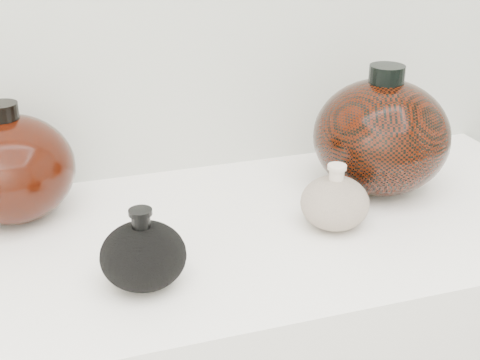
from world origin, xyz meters
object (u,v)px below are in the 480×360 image
object	(u,v)px
cream_gourd_vase	(335,202)
left_round_pot	(10,168)
right_round_pot	(381,136)
black_gourd_vase	(143,255)

from	to	relation	value
cream_gourd_vase	left_round_pot	distance (m)	0.50
cream_gourd_vase	right_round_pot	world-z (taller)	right_round_pot
black_gourd_vase	right_round_pot	size ratio (longest dim) A/B	0.44
black_gourd_vase	cream_gourd_vase	xyz separation A→B (m)	(0.31, 0.07, -0.00)
left_round_pot	right_round_pot	xyz separation A→B (m)	(0.60, -0.08, 0.01)
black_gourd_vase	cream_gourd_vase	distance (m)	0.32
right_round_pot	cream_gourd_vase	bearing A→B (deg)	-141.93
cream_gourd_vase	left_round_pot	bearing A→B (deg)	158.37
right_round_pot	left_round_pot	bearing A→B (deg)	172.11
cream_gourd_vase	right_round_pot	distance (m)	0.17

